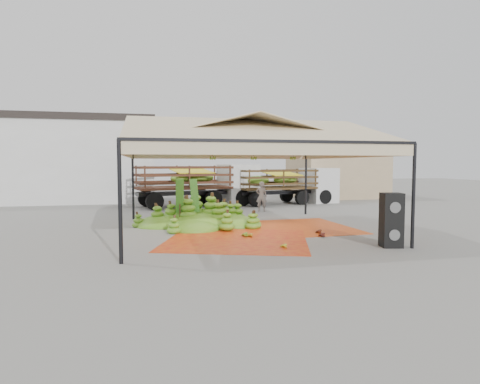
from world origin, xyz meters
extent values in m
plane|color=slate|center=(0.00, 0.00, 0.00)|extent=(90.00, 90.00, 0.00)
cylinder|color=black|center=(-4.00, -4.00, 1.50)|extent=(0.10, 0.10, 3.00)
cylinder|color=black|center=(4.00, -4.00, 1.50)|extent=(0.10, 0.10, 3.00)
cylinder|color=black|center=(-4.00, 4.00, 1.50)|extent=(0.10, 0.10, 3.00)
cylinder|color=black|center=(4.00, 4.00, 1.50)|extent=(0.10, 0.10, 3.00)
pyramid|color=#C3B28A|center=(0.00, 0.00, 3.50)|extent=(8.00, 8.00, 1.00)
cube|color=black|center=(0.00, 0.00, 3.00)|extent=(8.00, 8.00, 0.08)
cube|color=#C3B28A|center=(0.00, 0.00, 2.82)|extent=(8.00, 8.00, 0.36)
cube|color=silver|center=(-10.00, 14.00, 2.50)|extent=(14.00, 6.00, 5.00)
cube|color=black|center=(-10.00, 14.00, 5.20)|extent=(14.30, 6.30, 0.40)
cube|color=tan|center=(10.00, 13.00, 1.80)|extent=(6.00, 5.00, 3.60)
cube|color=navy|center=(10.00, 13.00, 3.85)|extent=(6.30, 5.30, 0.50)
cube|color=#D26013|center=(-0.63, -1.67, 0.01)|extent=(5.46, 5.33, 0.01)
cube|color=#D15013|center=(2.14, 0.33, 0.01)|extent=(4.13, 4.32, 0.01)
ellipsoid|color=#3E7D1A|center=(-1.33, 1.59, 0.55)|extent=(5.97, 5.30, 1.10)
ellipsoid|color=gold|center=(0.36, -3.16, 0.09)|extent=(0.41, 0.34, 0.18)
ellipsoid|color=#B58524|center=(-0.17, -1.32, 0.09)|extent=(0.50, 0.46, 0.19)
ellipsoid|color=#531C13|center=(2.13, -1.78, 0.11)|extent=(0.57, 0.51, 0.22)
ellipsoid|color=#512712|center=(2.31, -1.14, 0.10)|extent=(0.50, 0.44, 0.21)
ellipsoid|color=#467418|center=(-0.35, -1.18, 0.11)|extent=(0.52, 0.44, 0.22)
ellipsoid|color=#476E17|center=(-1.11, 0.11, 2.62)|extent=(0.24, 0.24, 0.20)
ellipsoid|color=#476E17|center=(0.39, 0.11, 2.62)|extent=(0.24, 0.24, 0.20)
ellipsoid|color=#476E17|center=(1.89, 0.11, 2.62)|extent=(0.24, 0.24, 0.20)
cube|color=black|center=(3.52, -3.70, 0.39)|extent=(0.66, 0.60, 0.79)
cube|color=black|center=(3.52, -3.70, 1.18)|extent=(0.66, 0.60, 0.79)
imported|color=gray|center=(2.25, 5.57, 0.76)|extent=(0.64, 0.51, 1.52)
cube|color=#532E1B|center=(-1.45, 8.73, 1.08)|extent=(5.55, 3.42, 0.12)
cube|color=white|center=(1.88, 9.45, 1.19)|extent=(2.30, 2.62, 2.38)
cylinder|color=black|center=(-3.05, 7.32, 0.46)|extent=(0.97, 0.50, 0.93)
cylinder|color=black|center=(-3.49, 9.34, 0.46)|extent=(0.97, 0.50, 0.93)
cylinder|color=black|center=(0.18, 8.03, 0.46)|extent=(0.97, 0.50, 0.93)
cylinder|color=black|center=(-0.26, 10.05, 0.46)|extent=(0.97, 0.50, 0.93)
cylinder|color=black|center=(1.90, 8.40, 0.46)|extent=(0.97, 0.50, 0.93)
cylinder|color=black|center=(1.46, 10.42, 0.46)|extent=(0.97, 0.50, 0.93)
ellipsoid|color=#47851B|center=(-1.45, 8.73, 1.60)|extent=(4.43, 2.69, 0.72)
cube|color=yellow|center=(-0.94, 8.84, 2.01)|extent=(2.46, 2.45, 0.26)
cube|color=#493018|center=(4.05, 8.98, 0.98)|extent=(4.99, 2.93, 0.11)
cube|color=silver|center=(7.10, 9.51, 1.08)|extent=(2.02, 2.32, 2.16)
cylinder|color=black|center=(2.55, 7.76, 0.42)|extent=(0.88, 0.42, 0.84)
cylinder|color=black|center=(2.23, 9.61, 0.42)|extent=(0.88, 0.42, 0.84)
cylinder|color=black|center=(5.51, 8.28, 0.42)|extent=(0.88, 0.42, 0.84)
cylinder|color=black|center=(5.18, 10.12, 0.42)|extent=(0.88, 0.42, 0.84)
cylinder|color=black|center=(7.08, 8.55, 0.42)|extent=(0.88, 0.42, 0.84)
cylinder|color=black|center=(6.75, 10.40, 0.42)|extent=(0.88, 0.42, 0.84)
ellipsoid|color=#4E7E1A|center=(4.05, 8.98, 1.45)|extent=(3.98, 2.31, 0.66)
cube|color=yellow|center=(4.51, 9.06, 1.83)|extent=(2.17, 2.16, 0.23)
camera|label=1|loc=(-3.31, -13.95, 2.41)|focal=30.00mm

